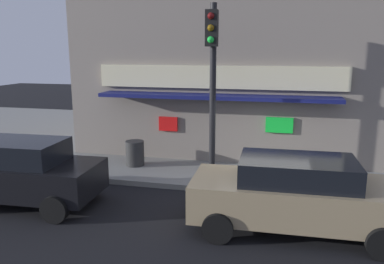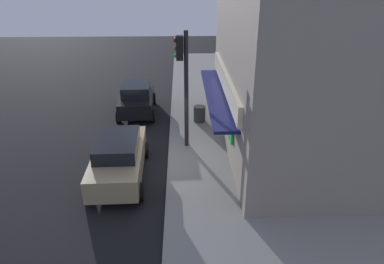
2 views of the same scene
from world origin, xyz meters
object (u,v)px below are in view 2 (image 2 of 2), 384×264
Objects in this scene: potted_plant_by_doorway at (229,125)px; parked_car_black at (137,98)px; trash_can at (200,114)px; potted_plant_by_window at (244,155)px; traffic_light at (184,75)px; parked_car_tan at (119,157)px.

parked_car_black is (-3.22, -4.62, 0.27)m from potted_plant_by_doorway.
potted_plant_by_window is (4.64, 1.47, 0.13)m from trash_can.
traffic_light is 4.19m from parked_car_tan.
traffic_light is 6.11× the size of trash_can.
potted_plant_by_window is (3.14, 0.17, 0.12)m from potted_plant_by_doorway.
potted_plant_by_doorway is (-1.17, 2.11, -2.75)m from traffic_light.
potted_plant_by_doorway is at bearing 127.13° from parked_car_tan.
parked_car_black is at bearing -117.28° from trash_can.
parked_car_tan reaches higher than potted_plant_by_window.
potted_plant_by_window is at bearing 49.19° from traffic_light.
traffic_light reaches higher than trash_can.
trash_can is at bearing 62.72° from parked_car_black.
potted_plant_by_doorway is 3.14m from potted_plant_by_window.
potted_plant_by_doorway is at bearing 40.79° from trash_can.
parked_car_tan is at bearing -47.07° from traffic_light.
potted_plant_by_doorway is at bearing 55.15° from parked_car_black.
traffic_light is 5.89× the size of potted_plant_by_doorway.
traffic_light is at bearing 132.93° from parked_car_tan.
traffic_light is at bearing -130.81° from potted_plant_by_window.
trash_can is at bearing 163.21° from traffic_light.
traffic_light reaches higher than parked_car_black.
trash_can is 0.18× the size of parked_car_tan.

